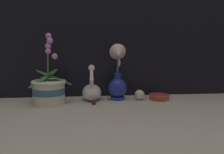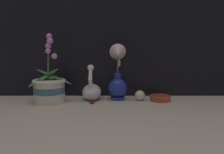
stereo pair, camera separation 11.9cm
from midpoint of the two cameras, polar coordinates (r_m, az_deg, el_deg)
ground_plane at (r=1.09m, az=1.62°, el=-7.77°), size 2.80×2.80×0.00m
orchid_potted_plant at (r=1.19m, az=-13.25°, el=-2.69°), size 0.22×0.21×0.36m
swan_figurine at (r=1.22m, az=-2.43°, el=-3.58°), size 0.11×0.19×0.20m
blue_vase at (r=1.21m, az=4.39°, el=-0.58°), size 0.10×0.13×0.31m
glass_sphere at (r=1.23m, az=10.14°, el=-4.78°), size 0.06×0.06×0.06m
amber_dish at (r=1.24m, az=15.22°, el=-5.25°), size 0.12×0.12×0.03m
glass_bauble at (r=1.13m, az=-2.16°, el=-6.41°), size 0.03×0.03×0.03m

